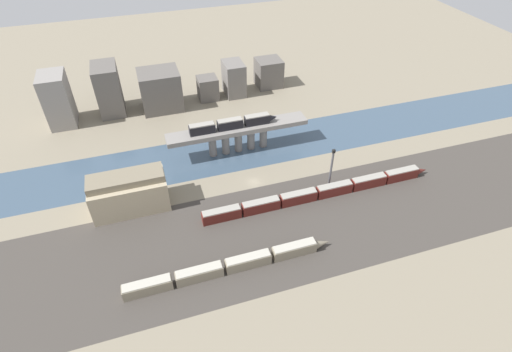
# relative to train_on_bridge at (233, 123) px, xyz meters

# --- Properties ---
(ground_plane) EXTENTS (400.00, 400.00, 0.00)m
(ground_plane) POSITION_rel_train_on_bridge_xyz_m (1.71, -20.21, -12.46)
(ground_plane) COLOR gray
(railbed_yard) EXTENTS (280.00, 42.00, 0.01)m
(railbed_yard) POSITION_rel_train_on_bridge_xyz_m (1.71, -44.21, -12.46)
(railbed_yard) COLOR #423D38
(railbed_yard) RESTS_ON ground
(river_water) EXTENTS (320.00, 25.19, 0.01)m
(river_water) POSITION_rel_train_on_bridge_xyz_m (1.71, 0.00, -12.46)
(river_water) COLOR #3D5166
(river_water) RESTS_ON ground
(bridge) EXTENTS (53.62, 7.33, 10.65)m
(bridge) POSITION_rel_train_on_bridge_xyz_m (1.71, 0.00, -4.53)
(bridge) COLOR gray
(bridge) RESTS_ON ground
(train_on_bridge) EXTENTS (33.55, 3.05, 3.72)m
(train_on_bridge) POSITION_rel_train_on_bridge_xyz_m (0.00, 0.00, 0.00)
(train_on_bridge) COLOR black
(train_on_bridge) RESTS_ON bridge
(train_yard_near) EXTENTS (58.94, 2.98, 3.93)m
(train_yard_near) POSITION_rel_train_on_bridge_xyz_m (-16.35, -54.39, -10.53)
(train_yard_near) COLOR gray
(train_yard_near) RESTS_ON ground
(train_yard_mid) EXTENTS (81.93, 2.93, 4.07)m
(train_yard_mid) POSITION_rel_train_on_bridge_xyz_m (20.35, -34.37, -10.46)
(train_yard_mid) COLOR #5B1E19
(train_yard_mid) RESTS_ON ground
(warehouse_building) EXTENTS (23.76, 11.53, 13.29)m
(warehouse_building) POSITION_rel_train_on_bridge_xyz_m (-40.04, -19.98, -6.14)
(warehouse_building) COLOR tan
(warehouse_building) RESTS_ON ground
(signal_tower) EXTENTS (1.00, 0.74, 15.70)m
(signal_tower) POSITION_rel_train_on_bridge_xyz_m (25.53, -30.33, -4.46)
(signal_tower) COLOR #4C4C51
(signal_tower) RESTS_ON ground
(city_block_far_left) EXTENTS (10.25, 14.21, 22.04)m
(city_block_far_left) POSITION_rel_train_on_bridge_xyz_m (-63.29, 41.97, -1.44)
(city_block_far_left) COLOR gray
(city_block_far_left) RESTS_ON ground
(city_block_left) EXTENTS (10.20, 15.57, 21.44)m
(city_block_left) POSITION_rel_train_on_bridge_xyz_m (-43.14, 45.75, -1.74)
(city_block_left) COLOR #605B56
(city_block_left) RESTS_ON ground
(city_block_center) EXTENTS (17.33, 15.12, 17.32)m
(city_block_center) POSITION_rel_train_on_bridge_xyz_m (-21.70, 42.32, -3.80)
(city_block_center) COLOR #605B56
(city_block_center) RESTS_ON ground
(city_block_right) EXTENTS (8.86, 8.71, 10.53)m
(city_block_right) POSITION_rel_train_on_bridge_xyz_m (-0.31, 44.23, -7.19)
(city_block_right) COLOR #605B56
(city_block_right) RESTS_ON ground
(city_block_far_right) EXTENTS (8.86, 12.51, 15.49)m
(city_block_far_right) POSITION_rel_train_on_bridge_xyz_m (12.48, 45.11, -4.71)
(city_block_far_right) COLOR slate
(city_block_far_right) RESTS_ON ground
(city_block_tall) EXTENTS (11.84, 11.20, 13.29)m
(city_block_tall) POSITION_rel_train_on_bridge_xyz_m (30.81, 48.23, -5.82)
(city_block_tall) COLOR #605B56
(city_block_tall) RESTS_ON ground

